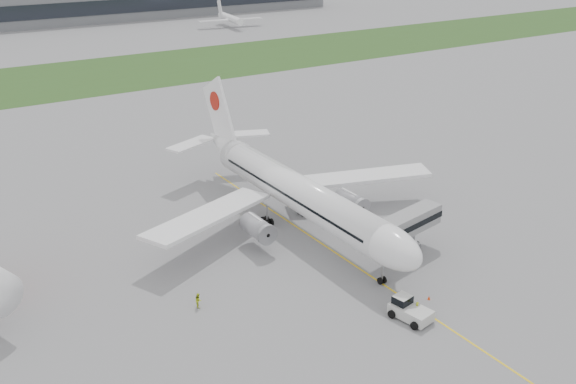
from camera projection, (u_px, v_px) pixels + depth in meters
ground at (312, 237)px, 90.62m from camera, size 600.00×600.00×0.00m
apron_markings at (333, 251)px, 86.75m from camera, size 70.00×70.00×0.04m
grass_strip at (72, 78)px, 183.47m from camera, size 600.00×50.00×0.02m
airliner at (293, 189)px, 92.19m from camera, size 48.13×53.95×17.88m
pushback_tug at (409, 309)px, 71.83m from camera, size 3.86×5.07×2.39m
jet_bridge at (402, 227)px, 83.16m from camera, size 13.33×6.04×6.23m
safety_cone_left at (392, 308)px, 73.41m from camera, size 0.41×0.41×0.56m
safety_cone_right at (429, 298)px, 75.56m from camera, size 0.35×0.35×0.49m
ground_crew_near at (416, 309)px, 72.09m from camera, size 0.81×0.78×1.87m
ground_crew_far at (198, 300)px, 73.90m from camera, size 0.86×1.00×1.79m
distant_aircraft_right at (231, 27)px, 272.65m from camera, size 31.26×28.54×10.63m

